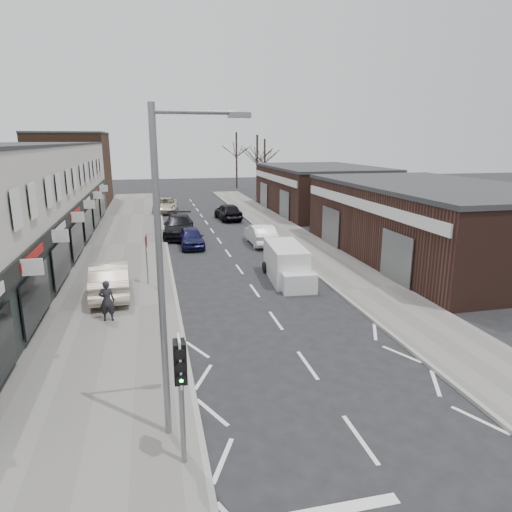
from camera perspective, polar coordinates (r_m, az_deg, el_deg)
ground at (r=14.21m, az=9.22°, el=-16.97°), size 160.00×160.00×0.00m
pavement_left at (r=34.02m, az=-15.95°, el=1.41°), size 5.50×64.00×0.12m
pavement_right at (r=35.57m, az=4.58°, el=2.47°), size 3.50×64.00×0.12m
shop_terrace_left at (r=32.11m, az=-28.74°, el=5.79°), size 8.00×41.00×7.10m
brick_block_far at (r=56.94m, az=-22.09°, el=9.93°), size 8.00×10.00×8.00m
right_unit_near at (r=30.98m, az=21.27°, el=3.89°), size 10.00×18.00×4.50m
right_unit_far at (r=48.65m, az=8.02°, el=8.18°), size 10.00×16.00×4.50m
tree_far_a at (r=61.21m, az=0.15°, el=7.43°), size 3.60×3.60×8.00m
tree_far_b at (r=67.59m, az=1.07°, el=8.08°), size 3.60×3.60×7.50m
tree_far_c at (r=72.78m, az=-2.41°, el=8.52°), size 3.60×3.60×8.50m
traffic_light at (r=10.41m, az=-9.44°, el=-14.12°), size 0.28×0.60×3.10m
street_lamp at (r=10.73m, az=-11.02°, el=-0.62°), size 2.23×0.22×8.00m
warning_sign at (r=23.74m, az=-13.51°, el=1.42°), size 0.12×0.80×2.70m
white_van at (r=24.43m, az=3.84°, el=-1.00°), size 2.03×4.99×1.90m
sedan_on_pavement at (r=22.80m, az=-17.80°, el=-2.68°), size 2.02×5.08×1.64m
pedestrian at (r=19.62m, az=-18.13°, el=-5.32°), size 0.66×0.46×1.72m
parked_car_left_a at (r=32.36m, az=-8.08°, el=2.31°), size 1.63×4.02×1.37m
parked_car_left_b at (r=36.10m, az=-9.64°, el=3.71°), size 2.77×5.81×1.63m
parked_car_left_c at (r=48.62m, az=-11.27°, el=6.24°), size 2.82×5.47×1.48m
parked_car_right_a at (r=32.86m, az=0.58°, el=2.73°), size 1.59×4.48×1.47m
parked_car_right_b at (r=43.22m, az=-3.52°, el=5.58°), size 2.28×4.80×1.58m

